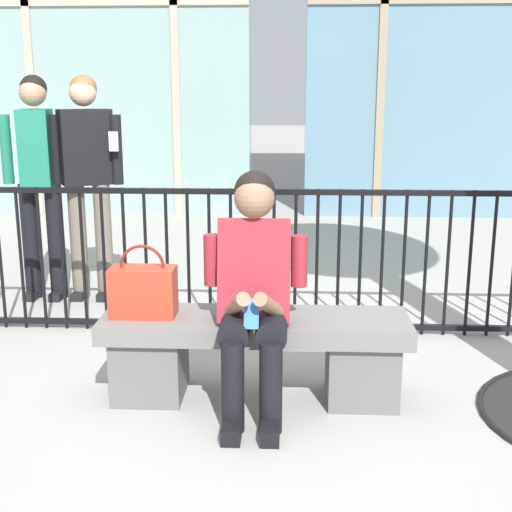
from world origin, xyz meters
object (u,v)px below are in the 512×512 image
at_px(handbag_on_bench, 143,290).
at_px(bystander_further_back, 87,171).
at_px(stone_bench, 255,349).
at_px(bystander_at_railing, 38,171).
at_px(seated_person_with_phone, 255,286).

bearing_deg(handbag_on_bench, bystander_further_back, 114.02).
relative_size(stone_bench, bystander_at_railing, 0.94).
xyz_separation_m(handbag_on_bench, bystander_at_railing, (-1.16, 1.76, 0.41)).
xyz_separation_m(stone_bench, bystander_further_back, (-1.37, 1.77, 0.73)).
height_order(seated_person_with_phone, bystander_at_railing, bystander_at_railing).
bearing_deg(bystander_further_back, handbag_on_bench, -65.98).
height_order(stone_bench, bystander_further_back, bystander_further_back).
relative_size(seated_person_with_phone, bystander_at_railing, 0.71).
height_order(bystander_at_railing, bystander_further_back, same).
bearing_deg(handbag_on_bench, bystander_at_railing, 123.50).
relative_size(stone_bench, seated_person_with_phone, 1.32).
bearing_deg(bystander_further_back, seated_person_with_phone, -54.02).
bearing_deg(stone_bench, bystander_at_railing, 134.93).
bearing_deg(bystander_at_railing, handbag_on_bench, -56.50).
distance_m(seated_person_with_phone, bystander_at_railing, 2.59).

